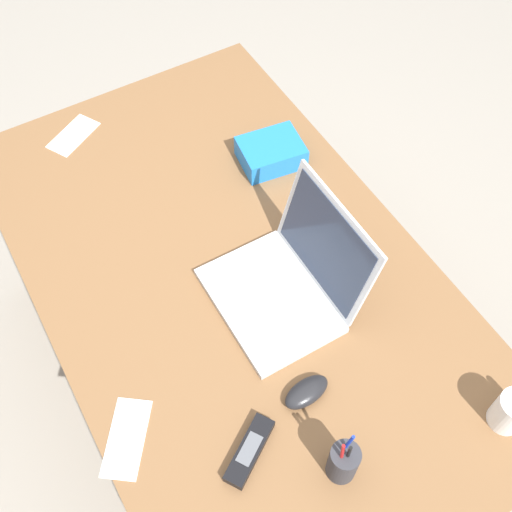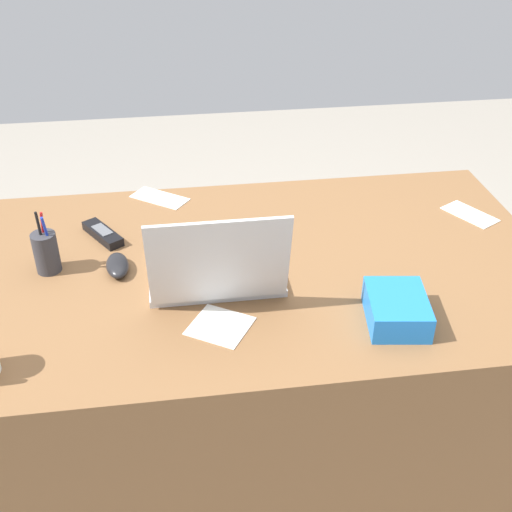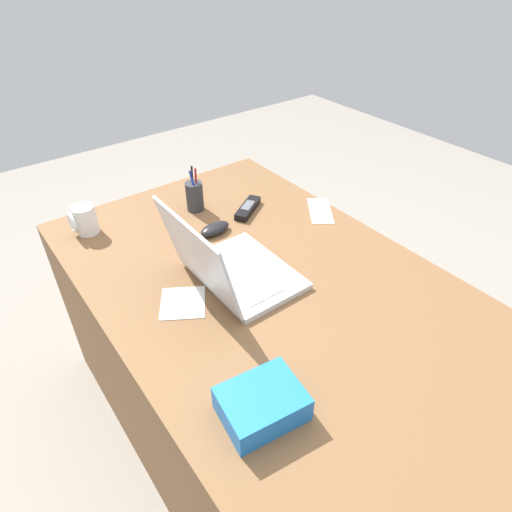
{
  "view_description": "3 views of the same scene",
  "coord_description": "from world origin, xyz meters",
  "px_view_note": "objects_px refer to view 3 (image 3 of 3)",
  "views": [
    {
      "loc": [
        0.76,
        -0.38,
        2.06
      ],
      "look_at": [
        0.03,
        0.05,
        0.8
      ],
      "focal_mm": 44.85,
      "sensor_mm": 36.0,
      "label": 1
    },
    {
      "loc": [
        0.2,
        1.38,
        1.64
      ],
      "look_at": [
        0.01,
        0.04,
        0.76
      ],
      "focal_mm": 45.33,
      "sensor_mm": 36.0,
      "label": 2
    },
    {
      "loc": [
        -0.7,
        0.61,
        1.54
      ],
      "look_at": [
        0.07,
        0.03,
        0.81
      ],
      "focal_mm": 30.55,
      "sensor_mm": 36.0,
      "label": 3
    }
  ],
  "objects_px": {
    "snack_bag": "(262,404)",
    "coffee_mug_white": "(84,220)",
    "laptop": "(230,268)",
    "computer_mouse": "(215,229)",
    "cordless_phone": "(248,208)",
    "pen_holder": "(195,196)"
  },
  "relations": [
    {
      "from": "laptop",
      "to": "pen_holder",
      "type": "xyz_separation_m",
      "value": [
        0.42,
        -0.13,
        0.0
      ]
    },
    {
      "from": "laptop",
      "to": "computer_mouse",
      "type": "relative_size",
      "value": 2.95
    },
    {
      "from": "coffee_mug_white",
      "to": "pen_holder",
      "type": "xyz_separation_m",
      "value": [
        -0.09,
        -0.37,
        0.01
      ]
    },
    {
      "from": "laptop",
      "to": "snack_bag",
      "type": "distance_m",
      "value": 0.43
    },
    {
      "from": "coffee_mug_white",
      "to": "snack_bag",
      "type": "relative_size",
      "value": 0.58
    },
    {
      "from": "laptop",
      "to": "coffee_mug_white",
      "type": "distance_m",
      "value": 0.56
    },
    {
      "from": "laptop",
      "to": "coffee_mug_white",
      "type": "height_order",
      "value": "laptop"
    },
    {
      "from": "snack_bag",
      "to": "coffee_mug_white",
      "type": "bearing_deg",
      "value": 3.22
    },
    {
      "from": "laptop",
      "to": "cordless_phone",
      "type": "distance_m",
      "value": 0.4
    },
    {
      "from": "computer_mouse",
      "to": "snack_bag",
      "type": "relative_size",
      "value": 0.66
    },
    {
      "from": "pen_holder",
      "to": "snack_bag",
      "type": "relative_size",
      "value": 1.0
    },
    {
      "from": "laptop",
      "to": "cordless_phone",
      "type": "relative_size",
      "value": 2.14
    },
    {
      "from": "coffee_mug_white",
      "to": "snack_bag",
      "type": "height_order",
      "value": "coffee_mug_white"
    },
    {
      "from": "computer_mouse",
      "to": "pen_holder",
      "type": "distance_m",
      "value": 0.18
    },
    {
      "from": "cordless_phone",
      "to": "pen_holder",
      "type": "distance_m",
      "value": 0.2
    },
    {
      "from": "laptop",
      "to": "snack_bag",
      "type": "relative_size",
      "value": 1.94
    },
    {
      "from": "computer_mouse",
      "to": "cordless_phone",
      "type": "distance_m",
      "value": 0.18
    },
    {
      "from": "laptop",
      "to": "computer_mouse",
      "type": "height_order",
      "value": "laptop"
    },
    {
      "from": "computer_mouse",
      "to": "cordless_phone",
      "type": "height_order",
      "value": "computer_mouse"
    },
    {
      "from": "computer_mouse",
      "to": "laptop",
      "type": "bearing_deg",
      "value": 151.26
    },
    {
      "from": "cordless_phone",
      "to": "snack_bag",
      "type": "xyz_separation_m",
      "value": [
        -0.68,
        0.46,
        0.02
      ]
    },
    {
      "from": "computer_mouse",
      "to": "coffee_mug_white",
      "type": "distance_m",
      "value": 0.43
    }
  ]
}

